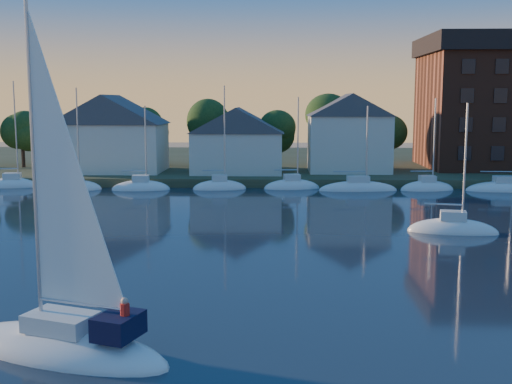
{
  "coord_description": "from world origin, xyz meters",
  "views": [
    {
      "loc": [
        -1.09,
        -22.49,
        9.94
      ],
      "look_at": [
        -2.54,
        22.0,
        3.57
      ],
      "focal_mm": 45.0,
      "sensor_mm": 36.0,
      "label": 1
    }
  ],
  "objects_px": {
    "drifting_sailboat_right": "(453,231)",
    "clubhouse_west": "(111,132)",
    "clubhouse_centre": "(237,139)",
    "clubhouse_east": "(349,132)",
    "hero_sailboat": "(65,339)"
  },
  "relations": [
    {
      "from": "drifting_sailboat_right",
      "to": "clubhouse_west",
      "type": "bearing_deg",
      "value": 147.71
    },
    {
      "from": "clubhouse_west",
      "to": "drifting_sailboat_right",
      "type": "distance_m",
      "value": 47.47
    },
    {
      "from": "hero_sailboat",
      "to": "drifting_sailboat_right",
      "type": "xyz_separation_m",
      "value": [
        21.71,
        24.27,
        -0.51
      ]
    },
    {
      "from": "clubhouse_west",
      "to": "hero_sailboat",
      "type": "relative_size",
      "value": 0.92
    },
    {
      "from": "clubhouse_west",
      "to": "drifting_sailboat_right",
      "type": "bearing_deg",
      "value": -43.28
    },
    {
      "from": "clubhouse_west",
      "to": "clubhouse_east",
      "type": "relative_size",
      "value": 1.3
    },
    {
      "from": "drifting_sailboat_right",
      "to": "clubhouse_centre",
      "type": "bearing_deg",
      "value": 131.29
    },
    {
      "from": "hero_sailboat",
      "to": "drifting_sailboat_right",
      "type": "distance_m",
      "value": 32.57
    },
    {
      "from": "clubhouse_centre",
      "to": "hero_sailboat",
      "type": "relative_size",
      "value": 0.78
    },
    {
      "from": "clubhouse_west",
      "to": "hero_sailboat",
      "type": "height_order",
      "value": "hero_sailboat"
    },
    {
      "from": "clubhouse_centre",
      "to": "clubhouse_east",
      "type": "bearing_deg",
      "value": 8.13
    },
    {
      "from": "clubhouse_west",
      "to": "clubhouse_centre",
      "type": "bearing_deg",
      "value": -3.58
    },
    {
      "from": "clubhouse_centre",
      "to": "clubhouse_east",
      "type": "height_order",
      "value": "clubhouse_east"
    },
    {
      "from": "clubhouse_west",
      "to": "clubhouse_centre",
      "type": "relative_size",
      "value": 1.18
    },
    {
      "from": "clubhouse_centre",
      "to": "drifting_sailboat_right",
      "type": "bearing_deg",
      "value": -59.69
    }
  ]
}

